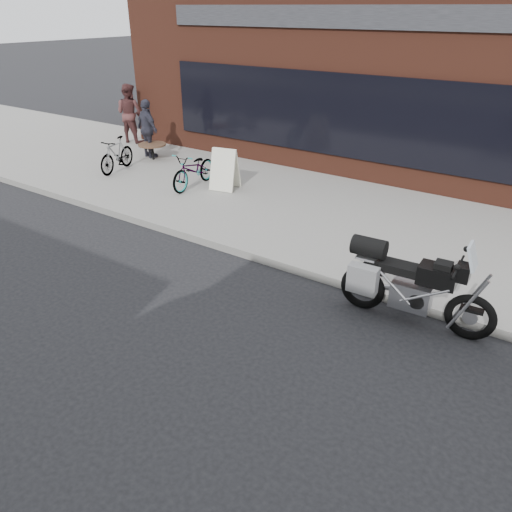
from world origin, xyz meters
name	(u,v)px	position (x,y,z in m)	size (l,w,h in m)	color
ground	(122,420)	(0.00, 0.00, 0.00)	(120.00, 120.00, 0.00)	black
near_sidewalk	(371,217)	(0.00, 7.00, 0.07)	(44.00, 6.00, 0.15)	gray
storefront	(405,72)	(-2.00, 13.98, 2.25)	(14.00, 10.07, 4.50)	#5E2C1E
motorcycle	(405,284)	(1.85, 3.69, 0.61)	(2.22, 0.80, 1.40)	black
bicycle_front	(194,170)	(-4.28, 6.25, 0.58)	(0.58, 1.65, 0.87)	gray
bicycle_rear	(117,155)	(-6.84, 6.08, 0.59)	(0.42, 1.47, 0.88)	gray
sandwich_sign	(225,169)	(-3.59, 6.57, 0.64)	(0.72, 0.68, 0.98)	white
cafe_table	(152,145)	(-6.88, 7.43, 0.57)	(0.79, 0.79, 0.45)	black
cafe_patron_left	(130,113)	(-8.94, 8.56, 1.06)	(0.88, 0.69, 1.82)	#552E2D
cafe_patron_right	(148,129)	(-7.14, 7.56, 0.97)	(0.96, 0.40, 1.64)	#353543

